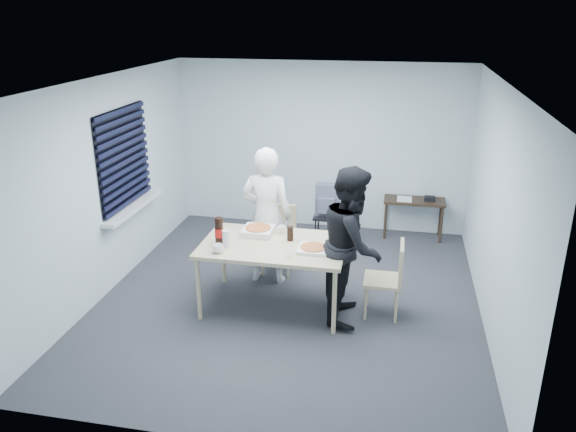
% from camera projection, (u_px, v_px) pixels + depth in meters
% --- Properties ---
extents(room, '(5.00, 5.00, 5.00)m').
position_uv_depth(room, '(127.00, 166.00, 7.14)').
color(room, '#323137').
rests_on(room, ground).
extents(dining_table, '(1.65, 1.04, 0.80)m').
position_uv_depth(dining_table, '(274.00, 248.00, 6.43)').
color(dining_table, '#C8B98D').
rests_on(dining_table, ground).
extents(chair_far, '(0.42, 0.42, 0.89)m').
position_uv_depth(chair_far, '(279.00, 233.00, 7.46)').
color(chair_far, '#C8B98D').
rests_on(chair_far, ground).
extents(chair_right, '(0.42, 0.42, 0.89)m').
position_uv_depth(chair_right, '(391.00, 274.00, 6.32)').
color(chair_right, '#C8B98D').
rests_on(chair_right, ground).
extents(person_white, '(0.65, 0.42, 1.77)m').
position_uv_depth(person_white, '(267.00, 216.00, 7.02)').
color(person_white, silver).
rests_on(person_white, ground).
extents(person_black, '(0.47, 0.86, 1.77)m').
position_uv_depth(person_black, '(352.00, 245.00, 6.18)').
color(person_black, black).
rests_on(person_black, ground).
extents(side_table, '(0.91, 0.40, 0.61)m').
position_uv_depth(side_table, '(414.00, 204.00, 8.51)').
color(side_table, '#35241A').
rests_on(side_table, ground).
extents(stool, '(0.37, 0.37, 0.51)m').
position_uv_depth(stool, '(327.00, 222.00, 8.16)').
color(stool, black).
rests_on(stool, ground).
extents(backpack, '(0.33, 0.24, 0.47)m').
position_uv_depth(backpack, '(327.00, 200.00, 8.03)').
color(backpack, slate).
rests_on(backpack, stool).
extents(pizza_box_a, '(0.36, 0.36, 0.09)m').
position_uv_depth(pizza_box_a, '(258.00, 231.00, 6.67)').
color(pizza_box_a, silver).
rests_on(pizza_box_a, dining_table).
extents(pizza_box_b, '(0.33, 0.33, 0.05)m').
position_uv_depth(pizza_box_b, '(313.00, 248.00, 6.23)').
color(pizza_box_b, silver).
rests_on(pizza_box_b, dining_table).
extents(mug_a, '(0.17, 0.17, 0.10)m').
position_uv_depth(mug_a, '(218.00, 249.00, 6.16)').
color(mug_a, white).
rests_on(mug_a, dining_table).
extents(mug_b, '(0.10, 0.10, 0.09)m').
position_uv_depth(mug_b, '(282.00, 230.00, 6.69)').
color(mug_b, white).
rests_on(mug_b, dining_table).
extents(cola_glass, '(0.08, 0.08, 0.17)m').
position_uv_depth(cola_glass, '(290.00, 234.00, 6.47)').
color(cola_glass, black).
rests_on(cola_glass, dining_table).
extents(soda_bottle, '(0.10, 0.10, 0.32)m').
position_uv_depth(soda_bottle, '(219.00, 231.00, 6.36)').
color(soda_bottle, black).
rests_on(soda_bottle, dining_table).
extents(plastic_cups, '(0.10, 0.10, 0.20)m').
position_uv_depth(plastic_cups, '(226.00, 239.00, 6.29)').
color(plastic_cups, silver).
rests_on(plastic_cups, dining_table).
extents(rubber_band, '(0.06, 0.06, 0.00)m').
position_uv_depth(rubber_band, '(289.00, 257.00, 6.07)').
color(rubber_band, red).
rests_on(rubber_band, dining_table).
extents(papers, '(0.30, 0.35, 0.00)m').
position_uv_depth(papers, '(404.00, 199.00, 8.50)').
color(papers, white).
rests_on(papers, side_table).
extents(black_box, '(0.16, 0.12, 0.07)m').
position_uv_depth(black_box, '(430.00, 199.00, 8.42)').
color(black_box, black).
rests_on(black_box, side_table).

